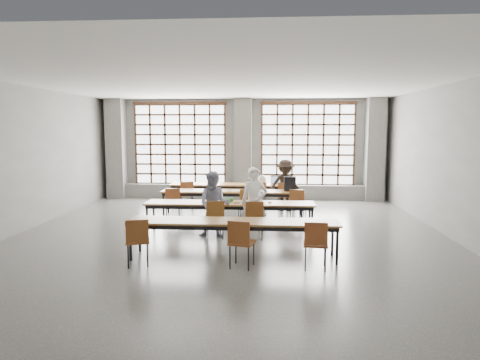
# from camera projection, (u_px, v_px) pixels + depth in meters

# --- Properties ---
(floor) EXTENTS (11.00, 11.00, 0.00)m
(floor) POSITION_uv_depth(u_px,v_px,m) (230.00, 236.00, 9.88)
(floor) COLOR #484846
(floor) RESTS_ON ground
(ceiling) EXTENTS (11.00, 11.00, 0.00)m
(ceiling) POSITION_uv_depth(u_px,v_px,m) (229.00, 82.00, 9.46)
(ceiling) COLOR silver
(ceiling) RESTS_ON floor
(wall_back) EXTENTS (10.00, 0.00, 10.00)m
(wall_back) POSITION_uv_depth(u_px,v_px,m) (243.00, 149.00, 15.12)
(wall_back) COLOR #5D5D5A
(wall_back) RESTS_ON floor
(wall_front) EXTENTS (10.00, 0.00, 10.00)m
(wall_front) POSITION_uv_depth(u_px,v_px,m) (179.00, 202.00, 4.23)
(wall_front) COLOR #5D5D5A
(wall_front) RESTS_ON floor
(wall_left) EXTENTS (0.00, 11.00, 11.00)m
(wall_left) POSITION_uv_depth(u_px,v_px,m) (17.00, 159.00, 10.00)
(wall_left) COLOR #5D5D5A
(wall_left) RESTS_ON floor
(wall_right) EXTENTS (0.00, 11.00, 11.00)m
(wall_right) POSITION_uv_depth(u_px,v_px,m) (457.00, 162.00, 9.35)
(wall_right) COLOR #5D5D5A
(wall_right) RESTS_ON floor
(column_left) EXTENTS (0.60, 0.55, 3.50)m
(column_left) POSITION_uv_depth(u_px,v_px,m) (116.00, 149.00, 15.14)
(column_left) COLOR #555552
(column_left) RESTS_ON floor
(column_mid) EXTENTS (0.60, 0.55, 3.50)m
(column_mid) POSITION_uv_depth(u_px,v_px,m) (243.00, 149.00, 14.84)
(column_mid) COLOR #555552
(column_mid) RESTS_ON floor
(column_right) EXTENTS (0.60, 0.55, 3.50)m
(column_right) POSITION_uv_depth(u_px,v_px,m) (375.00, 150.00, 14.55)
(column_right) COLOR #555552
(column_right) RESTS_ON floor
(window_left) EXTENTS (3.32, 0.12, 3.00)m
(window_left) POSITION_uv_depth(u_px,v_px,m) (180.00, 145.00, 15.17)
(window_left) COLOR white
(window_left) RESTS_ON wall_back
(window_right) EXTENTS (3.32, 0.12, 3.00)m
(window_right) POSITION_uv_depth(u_px,v_px,m) (308.00, 145.00, 14.88)
(window_right) COLOR white
(window_right) RESTS_ON wall_back
(sill_ledge) EXTENTS (9.80, 0.35, 0.50)m
(sill_ledge) POSITION_uv_depth(u_px,v_px,m) (243.00, 192.00, 15.10)
(sill_ledge) COLOR #555552
(sill_ledge) RESTS_ON floor
(desk_row_a) EXTENTS (4.00, 0.70, 0.73)m
(desk_row_a) POSITION_uv_depth(u_px,v_px,m) (234.00, 186.00, 13.49)
(desk_row_a) COLOR brown
(desk_row_a) RESTS_ON floor
(desk_row_b) EXTENTS (4.00, 0.70, 0.73)m
(desk_row_b) POSITION_uv_depth(u_px,v_px,m) (233.00, 193.00, 12.05)
(desk_row_b) COLOR brown
(desk_row_b) RESTS_ON floor
(desk_row_c) EXTENTS (4.00, 0.70, 0.73)m
(desk_row_c) POSITION_uv_depth(u_px,v_px,m) (230.00, 205.00, 10.15)
(desk_row_c) COLOR brown
(desk_row_c) RESTS_ON floor
(desk_row_d) EXTENTS (4.00, 0.70, 0.73)m
(desk_row_d) POSITION_uv_depth(u_px,v_px,m) (233.00, 224.00, 8.15)
(desk_row_d) COLOR brown
(desk_row_d) RESTS_ON floor
(chair_back_left) EXTENTS (0.51, 0.52, 0.88)m
(chair_back_left) POSITION_uv_depth(u_px,v_px,m) (187.00, 192.00, 12.98)
(chair_back_left) COLOR brown
(chair_back_left) RESTS_ON floor
(chair_back_mid) EXTENTS (0.50, 0.50, 0.88)m
(chair_back_mid) POSITION_uv_depth(u_px,v_px,m) (259.00, 193.00, 12.83)
(chair_back_mid) COLOR brown
(chair_back_mid) RESTS_ON floor
(chair_back_right) EXTENTS (0.47, 0.47, 0.88)m
(chair_back_right) POSITION_uv_depth(u_px,v_px,m) (285.00, 193.00, 12.78)
(chair_back_right) COLOR brown
(chair_back_right) RESTS_ON floor
(chair_mid_left) EXTENTS (0.51, 0.51, 0.88)m
(chair_mid_left) POSITION_uv_depth(u_px,v_px,m) (173.00, 200.00, 11.55)
(chair_mid_left) COLOR brown
(chair_mid_left) RESTS_ON floor
(chair_mid_centre) EXTENTS (0.51, 0.51, 0.88)m
(chair_mid_centre) POSITION_uv_depth(u_px,v_px,m) (246.00, 201.00, 11.42)
(chair_mid_centre) COLOR brown
(chair_mid_centre) RESTS_ON floor
(chair_mid_right) EXTENTS (0.51, 0.51, 0.88)m
(chair_mid_right) POSITION_uv_depth(u_px,v_px,m) (298.00, 202.00, 11.33)
(chair_mid_right) COLOR #672E14
(chair_mid_right) RESTS_ON floor
(chair_front_left) EXTENTS (0.51, 0.52, 0.88)m
(chair_front_left) POSITION_uv_depth(u_px,v_px,m) (215.00, 215.00, 9.56)
(chair_front_left) COLOR brown
(chair_front_left) RESTS_ON floor
(chair_front_right) EXTENTS (0.45, 0.46, 0.88)m
(chair_front_right) POSITION_uv_depth(u_px,v_px,m) (254.00, 216.00, 9.50)
(chair_front_right) COLOR brown
(chair_front_right) RESTS_ON floor
(chair_near_left) EXTENTS (0.53, 0.53, 0.88)m
(chair_near_left) POSITION_uv_depth(u_px,v_px,m) (137.00, 237.00, 7.65)
(chair_near_left) COLOR brown
(chair_near_left) RESTS_ON floor
(chair_near_mid) EXTENTS (0.51, 0.51, 0.88)m
(chair_near_mid) POSITION_uv_depth(u_px,v_px,m) (241.00, 239.00, 7.53)
(chair_near_mid) COLOR brown
(chair_near_mid) RESTS_ON floor
(chair_near_right) EXTENTS (0.46, 0.46, 0.88)m
(chair_near_right) POSITION_uv_depth(u_px,v_px,m) (316.00, 240.00, 7.44)
(chair_near_right) COLOR brown
(chair_near_right) RESTS_ON floor
(student_male) EXTENTS (0.60, 0.41, 1.61)m
(student_male) POSITION_uv_depth(u_px,v_px,m) (254.00, 203.00, 9.60)
(student_male) COLOR white
(student_male) RESTS_ON floor
(student_female) EXTENTS (0.74, 0.58, 1.51)m
(student_female) POSITION_uv_depth(u_px,v_px,m) (214.00, 205.00, 9.66)
(student_female) COLOR navy
(student_female) RESTS_ON floor
(student_back) EXTENTS (1.04, 0.65, 1.54)m
(student_back) POSITION_uv_depth(u_px,v_px,m) (285.00, 185.00, 12.88)
(student_back) COLOR black
(student_back) RESTS_ON floor
(laptop_front) EXTENTS (0.46, 0.44, 0.26)m
(laptop_front) POSITION_uv_depth(u_px,v_px,m) (254.00, 199.00, 10.20)
(laptop_front) COLOR #BBBBC0
(laptop_front) RESTS_ON desk_row_c
(laptop_back) EXTENTS (0.36, 0.31, 0.26)m
(laptop_back) POSITION_uv_depth(u_px,v_px,m) (276.00, 182.00, 13.50)
(laptop_back) COLOR #AAAAAF
(laptop_back) RESTS_ON desk_row_a
(mouse) EXTENTS (0.11, 0.09, 0.04)m
(mouse) POSITION_uv_depth(u_px,v_px,m) (270.00, 202.00, 10.06)
(mouse) COLOR silver
(mouse) RESTS_ON desk_row_c
(green_box) EXTENTS (0.26, 0.15, 0.09)m
(green_box) POSITION_uv_depth(u_px,v_px,m) (228.00, 200.00, 10.22)
(green_box) COLOR #2F7D29
(green_box) RESTS_ON desk_row_c
(phone) EXTENTS (0.14, 0.09, 0.01)m
(phone) POSITION_uv_depth(u_px,v_px,m) (237.00, 203.00, 10.03)
(phone) COLOR black
(phone) RESTS_ON desk_row_c
(paper_sheet_b) EXTENTS (0.34, 0.27, 0.00)m
(paper_sheet_b) POSITION_uv_depth(u_px,v_px,m) (222.00, 191.00, 12.01)
(paper_sheet_b) COLOR silver
(paper_sheet_b) RESTS_ON desk_row_b
(paper_sheet_c) EXTENTS (0.33, 0.26, 0.00)m
(paper_sheet_c) POSITION_uv_depth(u_px,v_px,m) (236.00, 191.00, 12.04)
(paper_sheet_c) COLOR silver
(paper_sheet_c) RESTS_ON desk_row_b
(backpack) EXTENTS (0.33, 0.21, 0.40)m
(backpack) POSITION_uv_depth(u_px,v_px,m) (290.00, 184.00, 11.96)
(backpack) COLOR black
(backpack) RESTS_ON desk_row_b
(plastic_bag) EXTENTS (0.32, 0.30, 0.29)m
(plastic_bag) POSITION_uv_depth(u_px,v_px,m) (262.00, 179.00, 13.46)
(plastic_bag) COLOR silver
(plastic_bag) RESTS_ON desk_row_a
(red_pouch) EXTENTS (0.21, 0.11, 0.06)m
(red_pouch) POSITION_uv_depth(u_px,v_px,m) (137.00, 238.00, 7.73)
(red_pouch) COLOR #AA2A15
(red_pouch) RESTS_ON chair_near_left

